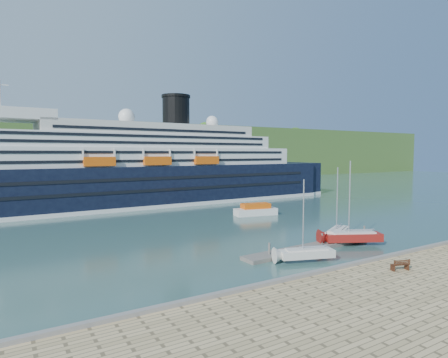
% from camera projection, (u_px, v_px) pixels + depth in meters
% --- Properties ---
extents(ground, '(400.00, 400.00, 0.00)m').
position_uv_depth(ground, '(364.00, 272.00, 36.66)').
color(ground, '#325953').
rests_on(ground, ground).
extents(far_hillside, '(400.00, 50.00, 24.00)m').
position_uv_depth(far_hillside, '(81.00, 152.00, 159.62)').
color(far_hillside, '#355C25').
rests_on(far_hillside, ground).
extents(quay_coping, '(220.00, 0.50, 0.30)m').
position_uv_depth(quay_coping, '(366.00, 261.00, 36.41)').
color(quay_coping, slate).
rests_on(quay_coping, promenade).
extents(cruise_ship, '(112.53, 19.52, 25.17)m').
position_uv_depth(cruise_ship, '(127.00, 149.00, 81.59)').
color(cruise_ship, black).
rests_on(cruise_ship, ground).
extents(park_bench, '(1.90, 1.24, 1.13)m').
position_uv_depth(park_bench, '(400.00, 264.00, 33.93)').
color(park_bench, '#452413').
rests_on(park_bench, promenade).
extents(floating_pontoon, '(19.33, 3.35, 0.43)m').
position_uv_depth(floating_pontoon, '(310.00, 248.00, 45.11)').
color(floating_pontoon, slate).
rests_on(floating_pontoon, ground).
extents(sailboat_white_near, '(6.78, 3.85, 8.46)m').
position_uv_depth(sailboat_white_near, '(307.00, 223.00, 39.88)').
color(sailboat_white_near, silver).
rests_on(sailboat_white_near, ground).
extents(sailboat_red, '(8.03, 5.48, 10.18)m').
position_uv_depth(sailboat_red, '(354.00, 205.00, 47.03)').
color(sailboat_red, maroon).
rests_on(sailboat_red, ground).
extents(sailboat_white_far, '(7.29, 5.24, 9.32)m').
position_uv_depth(sailboat_white_far, '(338.00, 205.00, 49.85)').
color(sailboat_white_far, silver).
rests_on(sailboat_white_far, ground).
extents(tender_launch, '(8.44, 4.22, 2.23)m').
position_uv_depth(tender_launch, '(256.00, 209.00, 70.09)').
color(tender_launch, '#E0560D').
rests_on(tender_launch, ground).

